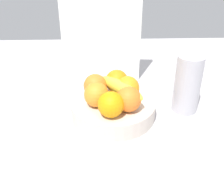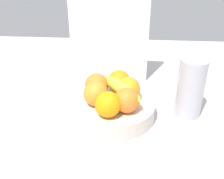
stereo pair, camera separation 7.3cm
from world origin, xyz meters
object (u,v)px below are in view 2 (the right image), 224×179
(orange_back_right, at_px, (119,81))
(banana_bunch, at_px, (123,91))
(orange_top_stack, at_px, (97,85))
(thermos_tumbler, at_px, (190,88))
(orange_front_left, at_px, (96,94))
(orange_back_left, at_px, (128,89))
(cutting_board, at_px, (109,32))
(orange_center, at_px, (127,100))
(fruit_bowl, at_px, (112,109))
(orange_front_right, at_px, (108,104))

(orange_back_right, height_order, banana_bunch, orange_back_right)
(orange_top_stack, xyz_separation_m, banana_bunch, (0.08, -0.03, -0.00))
(orange_back_right, relative_size, thermos_tumbler, 0.40)
(orange_front_left, relative_size, orange_back_left, 1.00)
(orange_back_right, relative_size, cutting_board, 0.20)
(orange_front_left, bearing_deg, orange_top_stack, 94.61)
(thermos_tumbler, bearing_deg, orange_back_right, 171.13)
(orange_center, xyz_separation_m, orange_back_left, (0.00, 0.06, 0.00))
(orange_center, bearing_deg, orange_front_left, 162.37)
(orange_top_stack, bearing_deg, orange_front_left, -85.39)
(orange_front_left, height_order, thermos_tumbler, thermos_tumbler)
(orange_center, bearing_deg, thermos_tumbler, 22.42)
(fruit_bowl, height_order, thermos_tumbler, thermos_tumbler)
(orange_front_left, xyz_separation_m, thermos_tumbler, (0.27, 0.05, 0.00))
(orange_back_right, distance_m, orange_top_stack, 0.07)
(fruit_bowl, height_order, orange_front_left, orange_front_left)
(fruit_bowl, relative_size, orange_front_right, 3.51)
(fruit_bowl, relative_size, orange_top_stack, 3.51)
(fruit_bowl, distance_m, banana_bunch, 0.06)
(fruit_bowl, xyz_separation_m, cutting_board, (-0.03, 0.25, 0.15))
(banana_bunch, bearing_deg, orange_back_right, 104.22)
(orange_front_left, distance_m, orange_center, 0.09)
(orange_front_right, relative_size, thermos_tumbler, 0.40)
(orange_top_stack, height_order, cutting_board, cutting_board)
(fruit_bowl, relative_size, banana_bunch, 1.41)
(orange_back_left, distance_m, banana_bunch, 0.02)
(orange_front_left, bearing_deg, cutting_board, 87.11)
(orange_front_right, distance_m, orange_back_left, 0.10)
(orange_top_stack, bearing_deg, fruit_bowl, -34.91)
(orange_center, xyz_separation_m, banana_bunch, (-0.01, 0.05, -0.00))
(orange_front_left, bearing_deg, orange_back_right, 52.84)
(orange_front_right, height_order, orange_center, same)
(orange_center, relative_size, banana_bunch, 0.40)
(orange_center, xyz_separation_m, cutting_board, (-0.07, 0.30, 0.09))
(thermos_tumbler, bearing_deg, orange_back_left, -175.12)
(orange_center, bearing_deg, fruit_bowl, 132.69)
(orange_front_left, xyz_separation_m, orange_center, (0.09, -0.03, 0.00))
(cutting_board, bearing_deg, orange_top_stack, -91.65)
(thermos_tumbler, bearing_deg, orange_front_left, -170.00)
(orange_back_right, distance_m, banana_bunch, 0.06)
(orange_front_right, xyz_separation_m, banana_bunch, (0.04, 0.08, -0.00))
(banana_bunch, height_order, thermos_tumbler, thermos_tumbler)
(orange_front_right, relative_size, cutting_board, 0.20)
(thermos_tumbler, bearing_deg, orange_front_right, -156.49)
(orange_center, bearing_deg, orange_top_stack, 138.65)
(fruit_bowl, relative_size, cutting_board, 0.68)
(orange_back_left, distance_m, orange_back_right, 0.06)
(orange_top_stack, distance_m, cutting_board, 0.24)
(orange_front_left, xyz_separation_m, orange_back_left, (0.09, 0.03, 0.00))
(fruit_bowl, xyz_separation_m, thermos_tumbler, (0.23, 0.03, 0.06))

